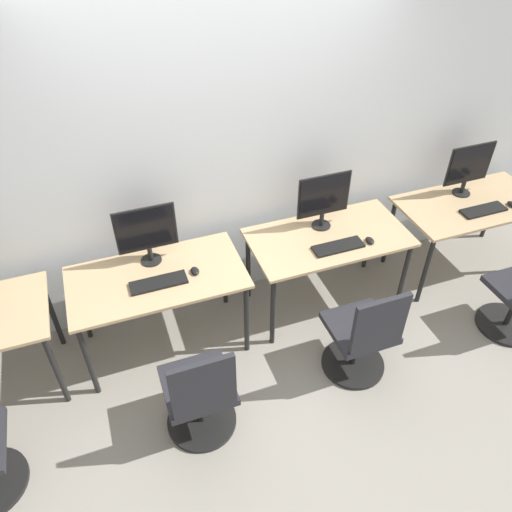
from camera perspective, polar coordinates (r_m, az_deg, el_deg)
The scene contains 16 objects.
ground_plane at distance 4.04m, azimuth 0.66°, elevation -10.66°, with size 20.00×20.00×0.00m, color gray.
wall_back at distance 3.73m, azimuth -3.55°, elevation 12.45°, with size 12.00×0.05×2.80m.
desk_left at distance 3.69m, azimuth -11.17°, elevation -3.15°, with size 1.26×0.67×0.72m.
monitor_left at distance 3.62m, azimuth -12.41°, elevation 2.66°, with size 0.44×0.15×0.47m.
keyboard_left at distance 3.57m, azimuth -11.07°, elevation -3.02°, with size 0.40×0.13×0.02m.
mouse_left at distance 3.61m, azimuth -7.00°, elevation -1.70°, with size 0.06×0.09×0.03m.
office_chair_left at distance 3.35m, azimuth -6.37°, elevation -15.75°, with size 0.48×0.48×0.89m.
desk_right at distance 4.02m, azimuth 8.25°, elevation 1.42°, with size 1.26×0.67×0.72m.
monitor_right at distance 3.92m, azimuth 7.75°, elevation 6.54°, with size 0.44×0.15×0.47m.
keyboard_right at distance 3.86m, azimuth 9.37°, elevation 1.06°, with size 0.40×0.13×0.02m.
mouse_right at distance 3.96m, azimuth 12.88°, elevation 1.74°, with size 0.06×0.09×0.03m.
office_chair_right at distance 3.71m, azimuth 12.04°, elevation -9.21°, with size 0.48×0.48×0.89m.
desk_far_right at distance 4.74m, azimuth 23.28°, elevation 4.86°, with size 1.26×0.67×0.72m.
monitor_far_right at distance 4.67m, azimuth 23.16°, elevation 9.33°, with size 0.44×0.15×0.47m.
keyboard_far_right at distance 4.62m, azimuth 24.55°, elevation 4.79°, with size 0.40×0.13×0.02m.
mouse_far_right at distance 4.79m, azimuth 27.21°, elevation 5.29°, with size 0.06×0.09×0.03m.
Camera 1 is at (-0.92, -2.39, 3.12)m, focal length 35.00 mm.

